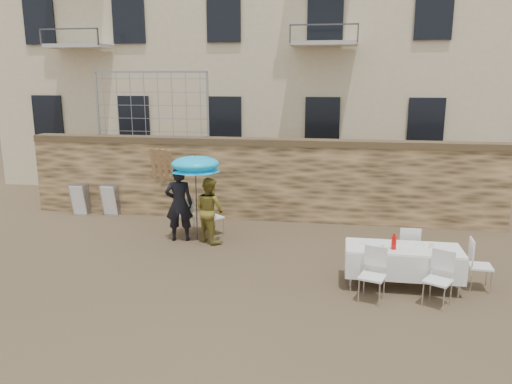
% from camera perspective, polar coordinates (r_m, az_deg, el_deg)
% --- Properties ---
extents(ground, '(80.00, 80.00, 0.00)m').
position_cam_1_polar(ground, '(9.40, -4.71, -11.26)').
color(ground, brown).
rests_on(ground, ground).
extents(stone_wall, '(13.00, 0.50, 2.20)m').
position_cam_1_polar(stone_wall, '(13.75, 0.28, 1.41)').
color(stone_wall, olive).
rests_on(stone_wall, ground).
extents(chain_link_fence, '(3.20, 0.06, 1.80)m').
position_cam_1_polar(chain_link_fence, '(14.29, -11.85, 9.67)').
color(chain_link_fence, gray).
rests_on(chain_link_fence, stone_wall).
extents(man_suit, '(0.74, 0.57, 1.80)m').
position_cam_1_polar(man_suit, '(12.06, -8.78, -1.35)').
color(man_suit, black).
rests_on(man_suit, ground).
extents(woman_dress, '(0.97, 0.93, 1.57)m').
position_cam_1_polar(woman_dress, '(11.88, -5.32, -2.06)').
color(woman_dress, '#A38F31').
rests_on(woman_dress, ground).
extents(umbrella, '(1.19, 1.19, 1.92)m').
position_cam_1_polar(umbrella, '(11.84, -6.94, 2.90)').
color(umbrella, '#3F3F44').
rests_on(umbrella, ground).
extents(couple_chair_left, '(0.56, 0.56, 0.96)m').
position_cam_1_polar(couple_chair_left, '(12.67, -7.95, -2.60)').
color(couple_chair_left, white).
rests_on(couple_chair_left, ground).
extents(couple_chair_right, '(0.68, 0.68, 0.96)m').
position_cam_1_polar(couple_chair_right, '(12.48, -4.87, -2.76)').
color(couple_chair_right, white).
rests_on(couple_chair_right, ground).
extents(banquet_table, '(2.10, 0.85, 0.78)m').
position_cam_1_polar(banquet_table, '(9.72, 16.51, -6.31)').
color(banquet_table, white).
rests_on(banquet_table, ground).
extents(soda_bottle, '(0.09, 0.09, 0.26)m').
position_cam_1_polar(soda_bottle, '(9.50, 15.48, -5.59)').
color(soda_bottle, red).
rests_on(soda_bottle, banquet_table).
extents(table_chair_front_left, '(0.60, 0.60, 0.96)m').
position_cam_1_polar(table_chair_front_left, '(9.04, 13.14, -9.27)').
color(table_chair_front_left, white).
rests_on(table_chair_front_left, ground).
extents(table_chair_front_right, '(0.66, 0.66, 0.96)m').
position_cam_1_polar(table_chair_front_right, '(9.19, 20.09, -9.37)').
color(table_chair_front_right, white).
rests_on(table_chair_front_right, ground).
extents(table_chair_back, '(0.48, 0.48, 0.96)m').
position_cam_1_polar(table_chair_back, '(10.57, 17.00, -6.21)').
color(table_chair_back, white).
rests_on(table_chair_back, ground).
extents(table_chair_side, '(0.50, 0.50, 0.96)m').
position_cam_1_polar(table_chair_side, '(10.17, 24.27, -7.59)').
color(table_chair_side, white).
rests_on(table_chair_side, ground).
extents(chair_stack_left, '(0.46, 0.47, 0.92)m').
position_cam_1_polar(chair_stack_left, '(15.29, -19.12, -0.59)').
color(chair_stack_left, white).
rests_on(chair_stack_left, ground).
extents(chair_stack_right, '(0.46, 0.40, 0.92)m').
position_cam_1_polar(chair_stack_right, '(14.88, -16.07, -0.74)').
color(chair_stack_right, white).
rests_on(chair_stack_right, ground).
extents(wood_planks, '(0.70, 0.20, 2.00)m').
position_cam_1_polar(wood_planks, '(14.22, -10.25, 1.17)').
color(wood_planks, '#A37749').
rests_on(wood_planks, ground).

